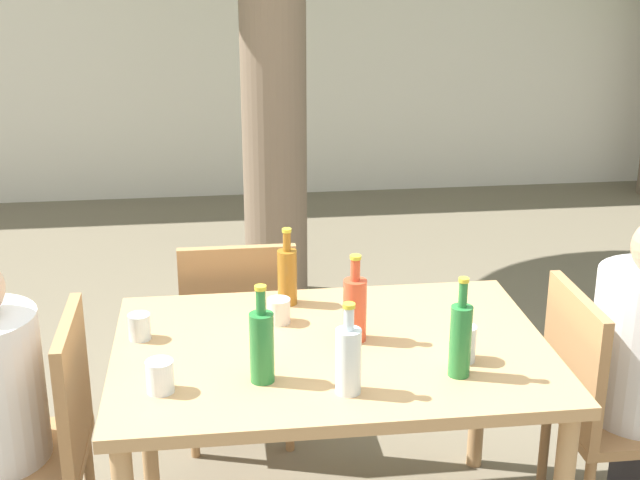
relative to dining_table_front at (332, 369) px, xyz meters
name	(u,v)px	position (x,y,z in m)	size (l,w,h in m)	color
cafe_building_wall	(254,12)	(0.00, 4.31, 0.73)	(10.00, 0.08, 2.80)	white
dining_table_front	(332,369)	(0.00, 0.00, 0.00)	(1.37, 0.94, 0.76)	tan
patio_chair_0	(41,436)	(-0.92, 0.00, -0.17)	(0.44, 0.44, 0.89)	#A87A4C
patio_chair_1	(601,400)	(0.92, 0.00, -0.17)	(0.44, 0.44, 0.89)	#A87A4C
patio_chair_2	(239,330)	(-0.27, 0.70, -0.17)	(0.44, 0.44, 0.89)	#A87A4C
amber_bottle_0	(287,275)	(-0.11, 0.35, 0.19)	(0.07, 0.07, 0.28)	#9E661E
green_bottle_1	(460,338)	(0.35, -0.24, 0.20)	(0.06, 0.06, 0.31)	#287A38
soda_bottle_2	(355,307)	(0.08, 0.04, 0.19)	(0.07, 0.07, 0.29)	#DB4C2D
green_bottle_3	(262,345)	(-0.23, -0.20, 0.20)	(0.07, 0.07, 0.30)	#287A38
water_bottle_4	(348,358)	(0.01, -0.30, 0.19)	(0.07, 0.07, 0.27)	silver
drinking_glass_0	(463,343)	(0.38, -0.14, 0.14)	(0.08, 0.08, 0.11)	silver
drinking_glass_1	(140,327)	(-0.60, 0.13, 0.13)	(0.07, 0.07, 0.08)	silver
drinking_glass_2	(160,376)	(-0.52, -0.23, 0.13)	(0.08, 0.08, 0.10)	white
drinking_glass_3	(279,311)	(-0.15, 0.20, 0.12)	(0.08, 0.08, 0.08)	silver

